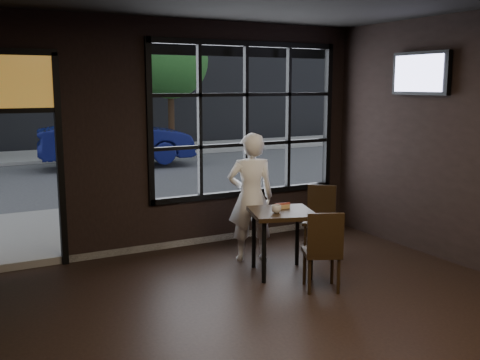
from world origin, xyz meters
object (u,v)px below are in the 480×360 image
chair_near (322,250)px  navy_car (117,139)px  cafe_table (281,242)px  man (251,197)px

chair_near → navy_car: bearing=-68.9°
cafe_table → navy_car: bearing=102.8°
cafe_table → navy_car: size_ratio=0.19×
man → navy_car: (0.89, 9.31, -0.05)m
chair_near → man: bearing=-58.0°
cafe_table → navy_car: navy_car is taller
cafe_table → navy_car: 10.02m
chair_near → man: (-0.17, 1.34, 0.39)m
cafe_table → man: bearing=112.5°
man → navy_car: size_ratio=0.40×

